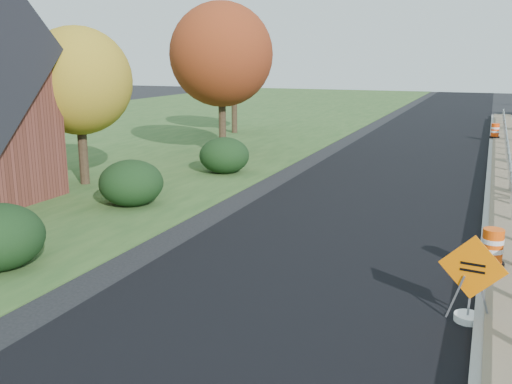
% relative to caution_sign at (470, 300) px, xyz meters
% --- Properties ---
extents(grass_verge_near, '(30.00, 120.00, 0.03)m').
position_rel_caution_sign_xyz_m(grass_verge_near, '(-23.10, 14.81, -0.41)').
color(grass_verge_near, '#2C4E21').
rests_on(grass_verge_near, ground).
extents(milled_overlay, '(7.20, 120.00, 0.01)m').
position_rel_caution_sign_xyz_m(milled_overlay, '(-3.50, 14.81, -0.42)').
color(milled_overlay, black).
rests_on(milled_overlay, ground).
extents(median, '(1.60, 55.00, 0.23)m').
position_rel_caution_sign_xyz_m(median, '(0.90, 12.81, -0.31)').
color(median, gray).
rests_on(median, ground).
extents(guardrail, '(0.10, 46.15, 0.72)m').
position_rel_caution_sign_xyz_m(guardrail, '(0.90, 13.81, 0.30)').
color(guardrail, silver).
rests_on(guardrail, median).
extents(hedge_mid, '(2.09, 2.09, 1.52)m').
position_rel_caution_sign_xyz_m(hedge_mid, '(-10.60, 4.81, 0.34)').
color(hedge_mid, black).
rests_on(hedge_mid, ground).
extents(hedge_north, '(2.09, 2.09, 1.52)m').
position_rel_caution_sign_xyz_m(hedge_north, '(-10.10, 10.81, 0.34)').
color(hedge_north, black).
rests_on(hedge_north, ground).
extents(tree_near_yellow, '(3.96, 3.96, 5.88)m').
position_rel_caution_sign_xyz_m(tree_near_yellow, '(-14.10, 6.81, 3.46)').
color(tree_near_yellow, '#473523').
rests_on(tree_near_yellow, ground).
extents(tree_near_red, '(4.95, 4.95, 7.35)m').
position_rel_caution_sign_xyz_m(tree_near_red, '(-12.10, 14.81, 4.44)').
color(tree_near_red, '#473523').
rests_on(tree_near_red, ground).
extents(tree_near_back, '(4.29, 4.29, 6.37)m').
position_rel_caution_sign_xyz_m(tree_near_back, '(-15.10, 22.81, 3.79)').
color(tree_near_back, '#473523').
rests_on(tree_near_back, ground).
extents(caution_sign, '(1.20, 0.50, 1.66)m').
position_rel_caution_sign_xyz_m(caution_sign, '(0.00, 0.00, 0.00)').
color(caution_sign, white).
rests_on(caution_sign, ground).
extents(barrel_median_near, '(0.57, 0.57, 0.84)m').
position_rel_caution_sign_xyz_m(barrel_median_near, '(0.35, 2.66, 0.21)').
color(barrel_median_near, black).
rests_on(barrel_median_near, median).
extents(barrel_median_far, '(0.55, 0.55, 0.81)m').
position_rel_caution_sign_xyz_m(barrel_median_far, '(0.35, 25.08, 0.20)').
color(barrel_median_far, black).
rests_on(barrel_median_far, median).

